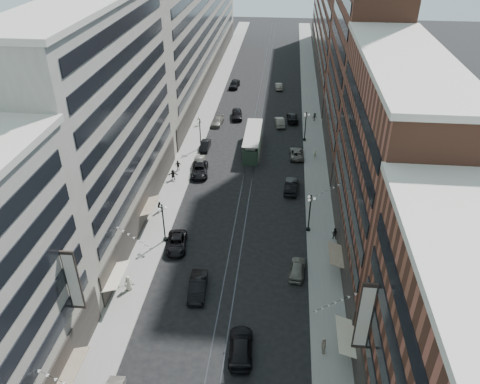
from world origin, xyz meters
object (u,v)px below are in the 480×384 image
at_px(lamppost_se_far, 310,212).
at_px(car_11, 297,153).
at_px(pedestrian_5, 173,175).
at_px(pedestrian_6, 199,121).
at_px(lamppost_se_mid, 305,125).
at_px(car_7, 200,170).
at_px(pedestrian_7, 334,233).
at_px(streetcar, 253,142).
at_px(pedestrian_8, 315,153).
at_px(car_extra_2, 205,145).
at_px(car_extra_1, 280,122).
at_px(car_14, 279,86).
at_px(car_2, 177,243).
at_px(car_13, 237,114).
at_px(lamppost_sw_far, 163,221).
at_px(car_extra_0, 199,162).
at_px(car_12, 293,117).
at_px(pedestrian_extra_0, 178,165).
at_px(lamppost_sw_mid, 200,133).
at_px(pedestrian_1, 128,283).
at_px(car_5, 198,287).
at_px(pedestrian_4, 324,346).
at_px(car_9, 234,84).
at_px(car_8, 217,121).
at_px(car_4, 297,269).
at_px(car_6, 241,347).
at_px(pedestrian_2, 160,207).
at_px(car_10, 291,186).

relative_size(lamppost_se_far, car_11, 1.11).
bearing_deg(pedestrian_5, pedestrian_6, 78.45).
distance_m(lamppost_se_mid, car_7, 22.24).
bearing_deg(pedestrian_7, streetcar, -49.50).
distance_m(pedestrian_8, car_extra_2, 19.34).
bearing_deg(car_7, car_extra_1, 52.36).
bearing_deg(car_14, car_2, 74.49).
distance_m(lamppost_se_far, car_13, 39.95).
distance_m(lamppost_sw_far, car_extra_0, 20.72).
bearing_deg(car_extra_2, car_12, 43.36).
relative_size(car_14, pedestrian_extra_0, 2.39).
relative_size(lamppost_sw_mid, lamppost_se_far, 1.00).
bearing_deg(pedestrian_1, car_extra_2, -118.70).
bearing_deg(car_5, car_extra_1, 76.75).
bearing_deg(lamppost_se_far, pedestrian_6, 121.85).
height_order(lamppost_sw_mid, pedestrian_1, lamppost_sw_mid).
bearing_deg(pedestrian_4, car_extra_2, 16.13).
bearing_deg(car_extra_1, streetcar, 60.26).
bearing_deg(pedestrian_4, lamppost_sw_mid, 17.01).
relative_size(car_2, car_12, 0.97).
relative_size(car_9, pedestrian_8, 3.11).
relative_size(car_8, car_12, 0.89).
bearing_deg(car_4, car_extra_0, -51.63).
bearing_deg(pedestrian_4, pedestrian_extra_0, 24.83).
height_order(streetcar, car_6, streetcar).
bearing_deg(car_9, pedestrian_2, -90.27).
relative_size(streetcar, car_14, 2.89).
xyz_separation_m(car_2, pedestrian_4, (17.58, -14.75, 0.38)).
relative_size(pedestrian_4, car_14, 0.45).
bearing_deg(car_12, car_9, -57.60).
bearing_deg(pedestrian_6, car_extra_2, 125.10).
xyz_separation_m(car_7, car_extra_2, (-0.61, 9.12, -0.07)).
bearing_deg(car_12, pedestrian_1, 66.55).
xyz_separation_m(car_9, car_13, (2.53, -18.47, -0.00)).
bearing_deg(car_11, car_6, 80.91).
distance_m(car_2, pedestrian_4, 22.95).
height_order(lamppost_se_far, car_14, lamppost_se_far).
bearing_deg(car_10, car_11, -90.17).
distance_m(car_2, car_4, 15.51).
distance_m(car_13, pedestrian_6, 8.38).
distance_m(car_9, pedestrian_6, 23.55).
relative_size(car_9, car_13, 1.00).
bearing_deg(car_6, pedestrian_2, -63.15).
relative_size(pedestrian_1, pedestrian_5, 1.10).
bearing_deg(car_10, car_6, 85.61).
relative_size(car_extra_2, pedestrian_extra_0, 2.41).
distance_m(car_6, car_13, 58.54).
relative_size(pedestrian_1, pedestrian_6, 1.13).
xyz_separation_m(car_4, car_8, (-15.46, 42.49, -0.07)).
bearing_deg(lamppost_se_far, pedestrian_1, -146.84).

